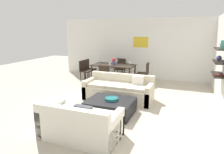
# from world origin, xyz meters

# --- Properties ---
(ground_plane) EXTENTS (18.00, 18.00, 0.00)m
(ground_plane) POSITION_xyz_m (0.00, 0.00, 0.00)
(ground_plane) COLOR #BCB29E
(back_wall_unit) EXTENTS (8.40, 0.09, 2.70)m
(back_wall_unit) POSITION_xyz_m (0.30, 3.53, 1.35)
(back_wall_unit) COLOR silver
(back_wall_unit) RESTS_ON ground
(sofa_beige) EXTENTS (2.15, 0.90, 0.78)m
(sofa_beige) POSITION_xyz_m (0.08, 0.34, 0.29)
(sofa_beige) COLOR beige
(sofa_beige) RESTS_ON ground
(loveseat_white) EXTENTS (1.60, 0.90, 0.78)m
(loveseat_white) POSITION_xyz_m (0.14, -2.20, 0.29)
(loveseat_white) COLOR silver
(loveseat_white) RESTS_ON ground
(coffee_table) EXTENTS (1.20, 0.98, 0.38)m
(coffee_table) POSITION_xyz_m (0.25, -0.82, 0.19)
(coffee_table) COLOR black
(coffee_table) RESTS_ON ground
(decorative_bowl) EXTENTS (0.36, 0.36, 0.07)m
(decorative_bowl) POSITION_xyz_m (0.28, -0.82, 0.42)
(decorative_bowl) COLOR #19666B
(decorative_bowl) RESTS_ON coffee_table
(dining_table) EXTENTS (1.78, 0.96, 0.75)m
(dining_table) POSITION_xyz_m (-0.88, 2.34, 0.68)
(dining_table) COLOR black
(dining_table) RESTS_ON ground
(dining_chair_left_far) EXTENTS (0.44, 0.44, 0.88)m
(dining_chair_left_far) POSITION_xyz_m (-2.18, 2.56, 0.50)
(dining_chair_left_far) COLOR black
(dining_chair_left_far) RESTS_ON ground
(dining_chair_foot) EXTENTS (0.44, 0.44, 0.88)m
(dining_chair_foot) POSITION_xyz_m (-0.88, 1.46, 0.50)
(dining_chair_foot) COLOR black
(dining_chair_foot) RESTS_ON ground
(dining_chair_head) EXTENTS (0.44, 0.44, 0.88)m
(dining_chair_head) POSITION_xyz_m (-0.88, 3.23, 0.50)
(dining_chair_head) COLOR black
(dining_chair_head) RESTS_ON ground
(dining_chair_left_near) EXTENTS (0.44, 0.44, 0.88)m
(dining_chair_left_near) POSITION_xyz_m (-2.18, 2.13, 0.50)
(dining_chair_left_near) COLOR black
(dining_chair_left_near) RESTS_ON ground
(dining_chair_right_far) EXTENTS (0.44, 0.44, 0.88)m
(dining_chair_right_far) POSITION_xyz_m (0.41, 2.56, 0.50)
(dining_chair_right_far) COLOR black
(dining_chair_right_far) RESTS_ON ground
(wine_glass_foot) EXTENTS (0.08, 0.08, 0.14)m
(wine_glass_foot) POSITION_xyz_m (-0.88, 1.92, 0.85)
(wine_glass_foot) COLOR silver
(wine_glass_foot) RESTS_ON dining_table
(wine_glass_head) EXTENTS (0.07, 0.07, 0.17)m
(wine_glass_head) POSITION_xyz_m (-0.88, 2.76, 0.87)
(wine_glass_head) COLOR silver
(wine_glass_head) RESTS_ON dining_table
(wine_glass_left_far) EXTENTS (0.07, 0.07, 0.15)m
(wine_glass_left_far) POSITION_xyz_m (-1.55, 2.46, 0.85)
(wine_glass_left_far) COLOR silver
(wine_glass_left_far) RESTS_ON dining_table
(wine_glass_right_far) EXTENTS (0.08, 0.08, 0.18)m
(wine_glass_right_far) POSITION_xyz_m (-0.22, 2.46, 0.87)
(wine_glass_right_far) COLOR silver
(wine_glass_right_far) RESTS_ON dining_table
(centerpiece_vase) EXTENTS (0.16, 0.16, 0.29)m
(centerpiece_vase) POSITION_xyz_m (-0.87, 2.34, 0.91)
(centerpiece_vase) COLOR #4C518C
(centerpiece_vase) RESTS_ON dining_table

